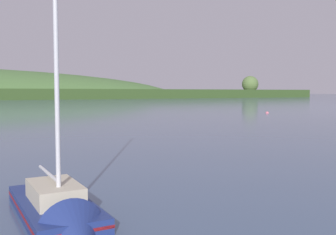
% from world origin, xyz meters
% --- Properties ---
extents(sailboat_near_mooring, '(2.64, 6.24, 10.56)m').
position_xyz_m(sailboat_near_mooring, '(-19.58, 19.66, 0.19)').
color(sailboat_near_mooring, navy).
rests_on(sailboat_near_mooring, ground).
extents(mooring_buoy_midchannel, '(0.59, 0.59, 0.67)m').
position_xyz_m(mooring_buoy_midchannel, '(34.01, 57.66, 0.00)').
color(mooring_buoy_midchannel, '#E06675').
rests_on(mooring_buoy_midchannel, ground).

